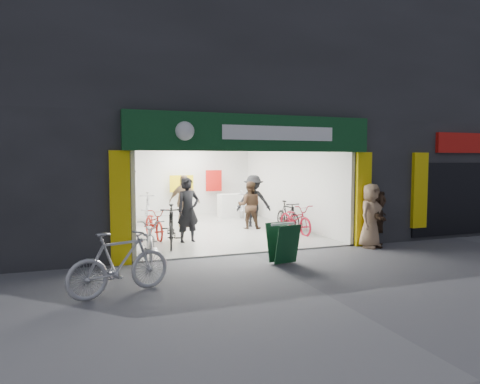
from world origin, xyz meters
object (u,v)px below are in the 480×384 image
bike_right_front (288,216)px  parked_bike (120,263)px  bike_left_front (150,237)px  sandwich_board (283,242)px  pedestrian_near (371,216)px

bike_right_front → parked_bike: size_ratio=0.87×
bike_left_front → sandwich_board: 3.29m
parked_bike → pedestrian_near: bearing=-93.7°
sandwich_board → parked_bike: bearing=-172.5°
pedestrian_near → bike_right_front: bearing=77.9°
bike_right_front → sandwich_board: 4.73m
bike_left_front → sandwich_board: (2.76, -1.79, 0.02)m
bike_right_front → sandwich_board: (-2.19, -4.18, 0.01)m
pedestrian_near → bike_left_front: bearing=144.5°
sandwich_board → pedestrian_near: bearing=6.8°
bike_left_front → parked_bike: bearing=-102.3°
bike_right_front → pedestrian_near: pedestrian_near is taller
bike_right_front → pedestrian_near: (0.84, -3.34, 0.38)m
bike_left_front → pedestrian_near: 5.89m
parked_bike → pedestrian_near: pedestrian_near is taller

